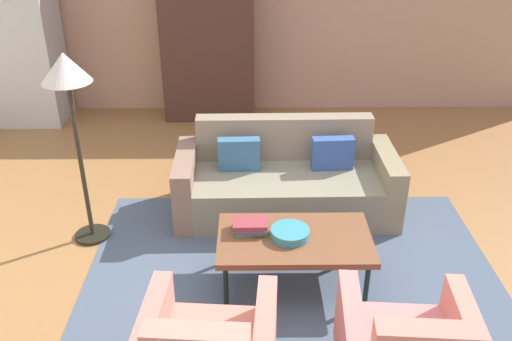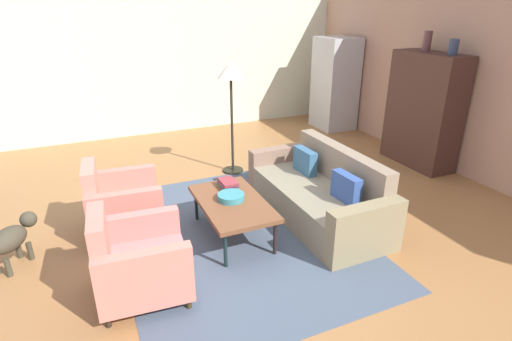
% 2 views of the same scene
% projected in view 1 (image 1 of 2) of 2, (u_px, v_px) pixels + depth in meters
% --- Properties ---
extents(ground_plane, '(10.20, 10.20, 0.00)m').
position_uv_depth(ground_plane, '(276.00, 276.00, 4.52)').
color(ground_plane, '#9E6B3D').
extents(wall_back, '(8.50, 0.12, 2.80)m').
position_uv_depth(wall_back, '(265.00, 8.00, 7.29)').
color(wall_back, tan).
rests_on(wall_back, ground).
extents(area_rug, '(3.40, 2.60, 0.01)m').
position_uv_depth(area_rug, '(292.00, 278.00, 4.49)').
color(area_rug, '#485669').
rests_on(area_rug, ground).
extents(couch, '(2.11, 0.93, 0.86)m').
position_uv_depth(couch, '(285.00, 181.00, 5.36)').
color(couch, gray).
rests_on(couch, ground).
extents(coffee_table, '(1.20, 0.70, 0.45)m').
position_uv_depth(coffee_table, '(295.00, 241.00, 4.26)').
color(coffee_table, black).
rests_on(coffee_table, ground).
extents(fruit_bowl, '(0.30, 0.30, 0.07)m').
position_uv_depth(fruit_bowl, '(290.00, 233.00, 4.22)').
color(fruit_bowl, teal).
rests_on(fruit_bowl, coffee_table).
extents(book_stack, '(0.28, 0.21, 0.09)m').
position_uv_depth(book_stack, '(250.00, 226.00, 4.29)').
color(book_stack, '#4E7644').
rests_on(book_stack, coffee_table).
extents(cabinet, '(1.20, 0.51, 1.80)m').
position_uv_depth(cabinet, '(208.00, 52.00, 7.22)').
color(cabinet, '#422720').
rests_on(cabinet, ground).
extents(refrigerator, '(0.80, 0.73, 1.85)m').
position_uv_depth(refrigerator, '(27.00, 53.00, 7.09)').
color(refrigerator, '#B7BABF').
rests_on(refrigerator, ground).
extents(floor_lamp, '(0.40, 0.40, 1.72)m').
position_uv_depth(floor_lamp, '(68.00, 86.00, 4.36)').
color(floor_lamp, black).
rests_on(floor_lamp, ground).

